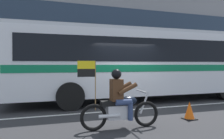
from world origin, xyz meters
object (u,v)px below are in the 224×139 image
Objects in this scene: fire_hydrant at (38,87)px; transit_bus at (149,60)px; motorcycle_with_rider at (120,103)px; traffic_cone at (189,111)px.

transit_bus is at bearing -28.37° from fire_hydrant.
transit_bus is at bearing 52.28° from motorcycle_with_rider.
motorcycle_with_rider reaches higher than traffic_cone.
motorcycle_with_rider is 2.42m from traffic_cone.
motorcycle_with_rider is 3.99× the size of traffic_cone.
motorcycle_with_rider is (-3.01, -3.89, -1.22)m from transit_bus.
motorcycle_with_rider is 2.93× the size of fire_hydrant.
transit_bus is 5.81m from fire_hydrant.
fire_hydrant is at bearing 151.63° from transit_bus.
transit_bus is 4.06m from traffic_cone.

